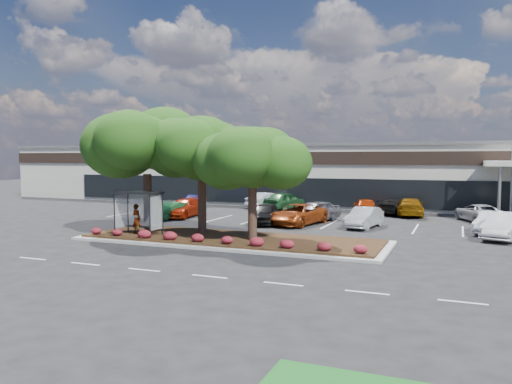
% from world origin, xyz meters
% --- Properties ---
extents(ground, '(160.00, 160.00, 0.00)m').
position_xyz_m(ground, '(0.00, 0.00, 0.00)').
color(ground, black).
rests_on(ground, ground).
extents(retail_store, '(80.40, 25.20, 6.25)m').
position_xyz_m(retail_store, '(0.06, 33.91, 3.15)').
color(retail_store, silver).
rests_on(retail_store, ground).
extents(landscape_island, '(18.00, 6.00, 0.26)m').
position_xyz_m(landscape_island, '(-2.00, 4.00, 0.12)').
color(landscape_island, '#AAA9A4').
rests_on(landscape_island, ground).
extents(lane_markings, '(33.12, 20.06, 0.01)m').
position_xyz_m(lane_markings, '(-0.14, 10.42, 0.01)').
color(lane_markings, silver).
rests_on(lane_markings, ground).
extents(shrub_row, '(17.00, 0.80, 0.50)m').
position_xyz_m(shrub_row, '(-2.00, 1.90, 0.51)').
color(shrub_row, maroon).
rests_on(shrub_row, landscape_island).
extents(bus_shelter, '(2.75, 1.55, 2.59)m').
position_xyz_m(bus_shelter, '(-7.50, 2.95, 2.31)').
color(bus_shelter, black).
rests_on(bus_shelter, landscape_island).
extents(island_tree_west, '(7.20, 7.20, 7.89)m').
position_xyz_m(island_tree_west, '(-8.00, 4.50, 4.21)').
color(island_tree_west, '#193C11').
rests_on(island_tree_west, landscape_island).
extents(island_tree_mid, '(6.60, 6.60, 7.32)m').
position_xyz_m(island_tree_mid, '(-4.50, 5.20, 3.92)').
color(island_tree_mid, '#193C11').
rests_on(island_tree_mid, landscape_island).
extents(island_tree_east, '(5.80, 5.80, 6.50)m').
position_xyz_m(island_tree_east, '(-0.50, 3.70, 3.51)').
color(island_tree_east, '#193C11').
rests_on(island_tree_east, landscape_island).
extents(conifer_north_west, '(4.40, 4.40, 10.00)m').
position_xyz_m(conifer_north_west, '(-30.00, 46.00, 5.00)').
color(conifer_north_west, '#193C11').
rests_on(conifer_north_west, ground).
extents(person_waiting, '(0.76, 0.60, 1.81)m').
position_xyz_m(person_waiting, '(-7.77, 2.99, 1.17)').
color(person_waiting, '#594C47').
rests_on(person_waiting, landscape_island).
extents(car_0, '(2.32, 4.23, 1.32)m').
position_xyz_m(car_0, '(-10.92, 11.90, 0.66)').
color(car_0, '#164824').
rests_on(car_0, ground).
extents(car_1, '(2.23, 5.10, 1.46)m').
position_xyz_m(car_1, '(-10.62, 13.42, 0.73)').
color(car_1, '#951E08').
rests_on(car_1, ground).
extents(car_2, '(2.65, 4.74, 1.52)m').
position_xyz_m(car_2, '(-2.91, 11.82, 0.76)').
color(car_2, black).
rests_on(car_2, ground).
extents(car_3, '(3.62, 5.05, 1.60)m').
position_xyz_m(car_3, '(0.08, 14.61, 0.80)').
color(car_3, '#525159').
rests_on(car_3, ground).
extents(car_4, '(3.56, 5.80, 1.50)m').
position_xyz_m(car_4, '(-0.55, 12.38, 0.75)').
color(car_4, maroon).
rests_on(car_4, ground).
extents(car_5, '(2.19, 4.51, 1.42)m').
position_xyz_m(car_5, '(4.14, 12.71, 0.71)').
color(car_5, '#999EA4').
rests_on(car_5, ground).
extents(car_6, '(2.93, 5.12, 1.60)m').
position_xyz_m(car_6, '(12.72, 11.01, 0.80)').
color(car_6, beige).
rests_on(car_6, ground).
extents(car_7, '(2.68, 4.57, 1.42)m').
position_xyz_m(car_7, '(12.26, 13.15, 0.71)').
color(car_7, silver).
rests_on(car_7, ground).
extents(car_9, '(3.75, 5.21, 1.40)m').
position_xyz_m(car_9, '(-13.02, 19.37, 0.70)').
color(car_9, navy).
rests_on(car_9, ground).
extents(car_10, '(3.17, 4.94, 1.54)m').
position_xyz_m(car_10, '(-6.64, 22.16, 0.77)').
color(car_10, '#A5ACB1').
rests_on(car_10, ground).
extents(car_11, '(3.29, 5.22, 1.66)m').
position_xyz_m(car_11, '(-4.91, 22.30, 0.83)').
color(car_11, '#1F5029').
rests_on(car_11, ground).
extents(car_12, '(2.82, 4.67, 1.49)m').
position_xyz_m(car_12, '(2.89, 20.21, 0.74)').
color(car_12, '#952705').
rests_on(car_12, ground).
extents(car_13, '(2.92, 5.05, 1.37)m').
position_xyz_m(car_13, '(5.23, 21.95, 0.69)').
color(car_13, black).
rests_on(car_13, ground).
extents(car_14, '(2.66, 5.35, 1.49)m').
position_xyz_m(car_14, '(6.45, 21.16, 0.75)').
color(car_14, '#794906').
rests_on(car_14, ground).
extents(car_15, '(4.04, 5.30, 1.34)m').
position_xyz_m(car_15, '(11.62, 19.30, 0.67)').
color(car_15, '#9EA3A9').
rests_on(car_15, ground).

